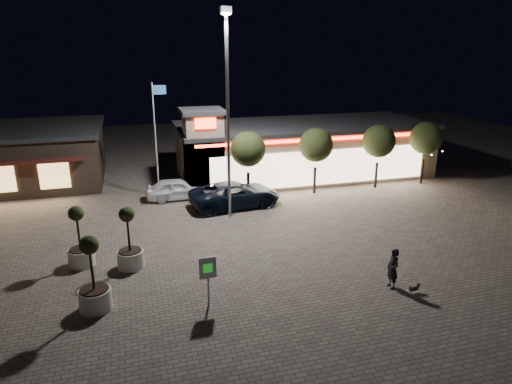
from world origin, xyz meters
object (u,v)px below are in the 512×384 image
object	(u,v)px
pedestrian	(393,269)
valet_sign	(208,272)
white_sedan	(177,189)
planter_left	(80,247)
pickup_truck	(235,194)
planter_mid	(94,287)

from	to	relation	value
pedestrian	valet_sign	bearing A→B (deg)	-96.41
white_sedan	valet_sign	size ratio (longest dim) A/B	2.02
white_sedan	planter_left	world-z (taller)	planter_left
pickup_truck	planter_left	world-z (taller)	planter_left
white_sedan	planter_mid	bearing A→B (deg)	159.80
white_sedan	planter_left	size ratio (longest dim) A/B	1.41
pickup_truck	pedestrian	size ratio (longest dim) A/B	3.24
planter_left	valet_sign	distance (m)	7.53
pickup_truck	valet_sign	distance (m)	12.19
planter_mid	planter_left	bearing A→B (deg)	101.31
pickup_truck	planter_left	size ratio (longest dim) A/B	1.96
white_sedan	pedestrian	distance (m)	16.90
pickup_truck	planter_left	distance (m)	11.19
white_sedan	planter_left	distance (m)	10.57
white_sedan	valet_sign	bearing A→B (deg)	178.65
valet_sign	planter_mid	bearing A→B (deg)	168.36
pickup_truck	valet_sign	world-z (taller)	valet_sign
planter_left	pedestrian	bearing A→B (deg)	-24.25
pickup_truck	valet_sign	size ratio (longest dim) A/B	2.79
pickup_truck	pedestrian	distance (m)	13.10
pickup_truck	white_sedan	size ratio (longest dim) A/B	1.39
pickup_truck	planter_left	bearing A→B (deg)	118.27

